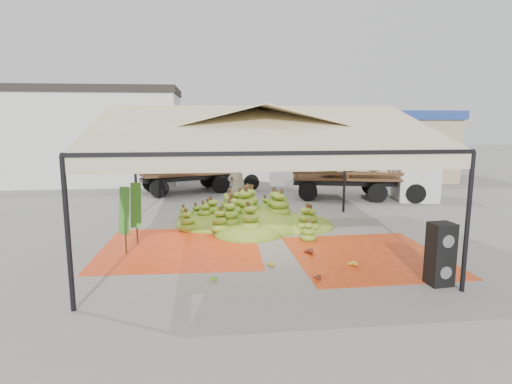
{
  "coord_description": "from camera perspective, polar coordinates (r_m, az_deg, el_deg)",
  "views": [
    {
      "loc": [
        -1.41,
        -12.1,
        3.65
      ],
      "look_at": [
        0.2,
        1.5,
        1.3
      ],
      "focal_mm": 30.0,
      "sensor_mm": 36.0,
      "label": 1
    }
  ],
  "objects": [
    {
      "name": "truck_left",
      "position": [
        22.0,
        -6.28,
        3.69
      ],
      "size": [
        6.77,
        4.07,
        2.2
      ],
      "rotation": [
        0.0,
        0.0,
        0.32
      ],
      "color": "#50361A",
      "rests_on": "ground"
    },
    {
      "name": "hand_green",
      "position": [
        9.98,
        -6.15,
        -11.24
      ],
      "size": [
        0.45,
        0.4,
        0.17
      ],
      "primitive_type": "ellipsoid",
      "rotation": [
        0.0,
        0.0,
        -0.28
      ],
      "color": "#377518",
      "rests_on": "ground"
    },
    {
      "name": "tarp_right",
      "position": [
        12.03,
        14.62,
        -8.23
      ],
      "size": [
        3.99,
        4.19,
        0.01
      ],
      "primitive_type": "cube",
      "rotation": [
        0.0,
        0.0,
        0.02
      ],
      "color": "#CA4E13",
      "rests_on": "ground"
    },
    {
      "name": "tarp_left",
      "position": [
        12.57,
        -9.99,
        -7.27
      ],
      "size": [
        4.59,
        4.39,
        0.01
      ],
      "primitive_type": "cube",
      "rotation": [
        0.0,
        0.0,
        -0.04
      ],
      "color": "#EA4216",
      "rests_on": "ground"
    },
    {
      "name": "truck_right",
      "position": [
        20.36,
        14.83,
        2.93
      ],
      "size": [
        6.71,
        3.55,
        2.19
      ],
      "rotation": [
        0.0,
        0.0,
        -0.23
      ],
      "color": "#52331B",
      "rests_on": "ground"
    },
    {
      "name": "hand_red_a",
      "position": [
        10.13,
        7.78,
        -10.93
      ],
      "size": [
        0.51,
        0.48,
        0.18
      ],
      "primitive_type": "ellipsoid",
      "rotation": [
        0.0,
        0.0,
        -0.56
      ],
      "color": "#542413",
      "rests_on": "ground"
    },
    {
      "name": "hand_yellow_b",
      "position": [
        10.79,
        1.62,
        -9.55
      ],
      "size": [
        0.44,
        0.38,
        0.17
      ],
      "primitive_type": "ellipsoid",
      "rotation": [
        0.0,
        0.0,
        0.2
      ],
      "color": "gold",
      "rests_on": "ground"
    },
    {
      "name": "speaker_stack",
      "position": [
        10.36,
        23.37,
        -7.6
      ],
      "size": [
        0.55,
        0.5,
        1.41
      ],
      "rotation": [
        0.0,
        0.0,
        0.11
      ],
      "color": "black",
      "rests_on": "ground"
    },
    {
      "name": "building_tan",
      "position": [
        27.62,
        17.76,
        6.01
      ],
      "size": [
        6.3,
        5.3,
        4.1
      ],
      "color": "tan",
      "rests_on": "ground"
    },
    {
      "name": "vendor",
      "position": [
        17.06,
        -2.61,
        0.67
      ],
      "size": [
        0.79,
        0.62,
        1.93
      ],
      "primitive_type": "imported",
      "rotation": [
        0.0,
        0.0,
        2.9
      ],
      "color": "gray",
      "rests_on": "ground"
    },
    {
      "name": "banana_leaves",
      "position": [
        12.82,
        -16.88,
        -7.24
      ],
      "size": [
        0.96,
        1.36,
        3.7
      ],
      "primitive_type": null,
      "color": "#306B1C",
      "rests_on": "ground"
    },
    {
      "name": "hand_red_b",
      "position": [
        11.79,
        6.7,
        -7.79
      ],
      "size": [
        0.59,
        0.52,
        0.23
      ],
      "primitive_type": "ellipsoid",
      "rotation": [
        0.0,
        0.0,
        0.26
      ],
      "color": "#5C2515",
      "rests_on": "ground"
    },
    {
      "name": "hand_yellow_a",
      "position": [
        11.03,
        12.47,
        -9.29
      ],
      "size": [
        0.53,
        0.48,
        0.2
      ],
      "primitive_type": "ellipsoid",
      "rotation": [
        0.0,
        0.0,
        0.36
      ],
      "color": "gold",
      "rests_on": "ground"
    },
    {
      "name": "building_white",
      "position": [
        27.49,
        -25.16,
        6.87
      ],
      "size": [
        14.3,
        6.3,
        5.4
      ],
      "color": "silver",
      "rests_on": "ground"
    },
    {
      "name": "ground",
      "position": [
        12.72,
        -0.1,
        -6.94
      ],
      "size": [
        90.0,
        90.0,
        0.0
      ],
      "primitive_type": "plane",
      "color": "slate",
      "rests_on": "ground"
    },
    {
      "name": "hanging_bunches",
      "position": [
        10.89,
        -1.95,
        4.3
      ],
      "size": [
        4.74,
        0.24,
        0.2
      ],
      "color": "#3C7819",
      "rests_on": "ground"
    },
    {
      "name": "banana_heap",
      "position": [
        14.59,
        0.22,
        -2.32
      ],
      "size": [
        5.82,
        4.85,
        1.21
      ],
      "primitive_type": "ellipsoid",
      "rotation": [
        0.0,
        0.0,
        -0.04
      ],
      "color": "#457718",
      "rests_on": "ground"
    },
    {
      "name": "canopy_tent",
      "position": [
        12.19,
        -0.1,
        8.09
      ],
      "size": [
        8.1,
        8.1,
        4.0
      ],
      "color": "black",
      "rests_on": "ground"
    }
  ]
}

